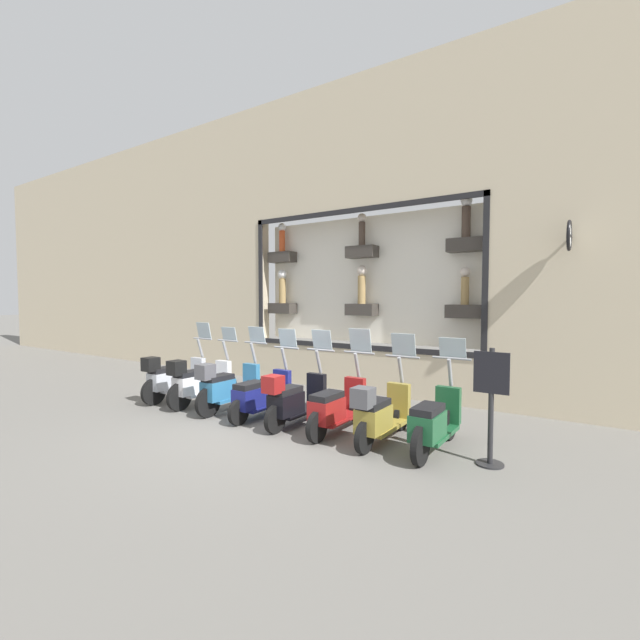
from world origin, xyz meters
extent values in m
plane|color=#66635E|center=(0.00, 0.00, 0.00)|extent=(120.00, 120.00, 0.00)
cube|color=beige|center=(3.60, 10.49, 3.68)|extent=(0.40, 15.02, 7.35)
cube|color=beige|center=(3.60, 0.00, 0.51)|extent=(0.40, 5.96, 1.01)
cube|color=beige|center=(3.60, 0.00, 5.83)|extent=(0.40, 5.96, 3.04)
cube|color=black|center=(3.39, 0.00, 4.26)|extent=(0.04, 5.96, 0.12)
cube|color=black|center=(3.39, 0.00, 1.07)|extent=(0.04, 5.96, 0.12)
cube|color=black|center=(3.39, -2.92, 2.67)|extent=(0.04, 0.12, 3.30)
cube|color=black|center=(3.39, 2.92, 2.67)|extent=(0.04, 0.12, 3.30)
cube|color=white|center=(3.95, 0.00, 2.67)|extent=(0.04, 5.72, 3.06)
cube|color=#38332D|center=(3.73, -2.44, 3.32)|extent=(0.36, 0.74, 0.28)
cylinder|color=#47382D|center=(3.73, -2.44, 3.79)|extent=(0.18, 0.18, 0.65)
sphere|color=white|center=(3.73, -2.44, 4.23)|extent=(0.24, 0.24, 0.24)
cube|color=#38332D|center=(3.73, 0.00, 3.32)|extent=(0.36, 0.74, 0.28)
cylinder|color=#47382D|center=(3.73, 0.00, 3.75)|extent=(0.16, 0.16, 0.57)
sphere|color=beige|center=(3.73, 0.00, 4.14)|extent=(0.21, 0.21, 0.21)
cube|color=#38332D|center=(3.73, 2.44, 3.32)|extent=(0.36, 0.74, 0.28)
cylinder|color=#CC4C23|center=(3.73, 2.44, 3.75)|extent=(0.16, 0.16, 0.57)
sphere|color=white|center=(3.73, 2.44, 4.14)|extent=(0.21, 0.21, 0.21)
cube|color=#38332D|center=(3.73, -2.44, 1.94)|extent=(0.36, 0.74, 0.28)
cylinder|color=#9E7F4C|center=(3.73, -2.44, 2.37)|extent=(0.16, 0.16, 0.58)
sphere|color=beige|center=(3.73, -2.44, 2.77)|extent=(0.21, 0.21, 0.21)
cube|color=#38332D|center=(3.73, 0.00, 1.94)|extent=(0.36, 0.74, 0.28)
cylinder|color=#9E7F4C|center=(3.73, 0.00, 2.42)|extent=(0.19, 0.19, 0.68)
sphere|color=beige|center=(3.73, 0.00, 2.88)|extent=(0.24, 0.24, 0.24)
cube|color=#38332D|center=(3.73, 2.44, 1.94)|extent=(0.36, 0.74, 0.28)
cylinder|color=#9E7F4C|center=(3.73, 2.44, 2.41)|extent=(0.19, 0.19, 0.67)
sphere|color=white|center=(3.73, 2.44, 2.87)|extent=(0.24, 0.24, 0.24)
cylinder|color=black|center=(3.23, -4.35, 3.28)|extent=(0.35, 0.05, 0.05)
torus|color=black|center=(3.05, -4.35, 3.28)|extent=(0.53, 0.06, 0.53)
cylinder|color=white|center=(3.05, -4.35, 3.28)|extent=(0.43, 0.03, 0.43)
cylinder|color=black|center=(1.24, -2.91, 0.27)|extent=(0.54, 0.09, 0.54)
cylinder|color=black|center=(-0.03, -2.91, 0.27)|extent=(0.54, 0.09, 0.54)
cube|color=#19512D|center=(0.61, -2.91, 0.26)|extent=(1.02, 0.38, 0.06)
cube|color=#19512D|center=(0.23, -2.91, 0.47)|extent=(0.61, 0.35, 0.36)
cube|color=black|center=(0.23, -2.91, 0.70)|extent=(0.58, 0.31, 0.10)
cube|color=#19512D|center=(1.15, -2.91, 0.57)|extent=(0.12, 0.37, 0.56)
cylinder|color=gray|center=(1.22, -2.91, 1.06)|extent=(0.20, 0.06, 0.45)
cylinder|color=gray|center=(1.29, -2.91, 1.28)|extent=(0.04, 0.61, 0.04)
cube|color=silver|center=(1.33, -2.91, 1.44)|extent=(0.08, 0.42, 0.32)
cylinder|color=black|center=(1.27, -2.08, 0.23)|extent=(0.47, 0.09, 0.47)
cylinder|color=black|center=(-0.06, -2.08, 0.23)|extent=(0.47, 0.09, 0.47)
cube|color=olive|center=(0.61, -2.08, 0.22)|extent=(1.02, 0.38, 0.06)
cube|color=olive|center=(0.23, -2.08, 0.43)|extent=(0.61, 0.35, 0.36)
cube|color=black|center=(0.23, -2.08, 0.66)|extent=(0.58, 0.31, 0.10)
cube|color=olive|center=(1.15, -2.08, 0.53)|extent=(0.12, 0.37, 0.56)
cylinder|color=gray|center=(1.22, -2.08, 1.03)|extent=(0.20, 0.06, 0.45)
cylinder|color=gray|center=(1.29, -2.08, 1.24)|extent=(0.04, 0.61, 0.04)
cube|color=silver|center=(1.33, -2.08, 1.44)|extent=(0.10, 0.42, 0.39)
cube|color=#4C4C51|center=(-0.10, -2.08, 0.82)|extent=(0.28, 0.28, 0.28)
cylinder|color=black|center=(1.26, -1.26, 0.24)|extent=(0.49, 0.09, 0.49)
cylinder|color=black|center=(-0.05, -1.26, 0.24)|extent=(0.49, 0.09, 0.49)
cube|color=maroon|center=(0.61, -1.26, 0.23)|extent=(1.02, 0.38, 0.06)
cube|color=maroon|center=(0.23, -1.26, 0.44)|extent=(0.61, 0.35, 0.36)
cube|color=black|center=(0.23, -1.26, 0.67)|extent=(0.58, 0.31, 0.10)
cube|color=maroon|center=(1.15, -1.26, 0.54)|extent=(0.12, 0.37, 0.56)
cylinder|color=gray|center=(1.22, -1.26, 1.04)|extent=(0.20, 0.06, 0.45)
cylinder|color=gray|center=(1.29, -1.26, 1.25)|extent=(0.04, 0.60, 0.04)
cube|color=silver|center=(1.33, -1.26, 1.47)|extent=(0.11, 0.42, 0.43)
cylinder|color=black|center=(1.27, -0.44, 0.23)|extent=(0.47, 0.09, 0.47)
cylinder|color=black|center=(-0.06, -0.44, 0.23)|extent=(0.47, 0.09, 0.47)
cube|color=black|center=(0.61, -0.44, 0.22)|extent=(1.02, 0.39, 0.06)
cube|color=black|center=(0.23, -0.44, 0.43)|extent=(0.61, 0.35, 0.36)
cube|color=black|center=(0.23, -0.44, 0.66)|extent=(0.58, 0.31, 0.10)
cube|color=black|center=(1.15, -0.44, 0.53)|extent=(0.12, 0.37, 0.56)
cylinder|color=gray|center=(1.22, -0.44, 1.03)|extent=(0.20, 0.06, 0.45)
cylinder|color=gray|center=(1.29, -0.44, 1.24)|extent=(0.04, 0.60, 0.04)
cube|color=silver|center=(1.33, -0.44, 1.43)|extent=(0.10, 0.42, 0.38)
cube|color=maroon|center=(-0.10, -0.44, 0.82)|extent=(0.28, 0.28, 0.28)
cylinder|color=black|center=(1.28, 0.38, 0.23)|extent=(0.45, 0.09, 0.45)
cylinder|color=black|center=(-0.06, 0.38, 0.23)|extent=(0.45, 0.09, 0.45)
cube|color=navy|center=(0.61, 0.38, 0.21)|extent=(1.02, 0.39, 0.06)
cube|color=navy|center=(0.23, 0.38, 0.42)|extent=(0.61, 0.35, 0.36)
cube|color=black|center=(0.23, 0.38, 0.65)|extent=(0.58, 0.31, 0.10)
cube|color=navy|center=(1.15, 0.38, 0.52)|extent=(0.12, 0.37, 0.56)
cylinder|color=gray|center=(1.22, 0.38, 1.02)|extent=(0.20, 0.06, 0.45)
cylinder|color=gray|center=(1.29, 0.38, 1.23)|extent=(0.04, 0.60, 0.04)
cube|color=silver|center=(1.33, 0.38, 1.42)|extent=(0.09, 0.42, 0.37)
cylinder|color=black|center=(1.23, 1.21, 0.28)|extent=(0.56, 0.09, 0.56)
cylinder|color=black|center=(-0.02, 1.21, 0.28)|extent=(0.56, 0.09, 0.56)
cube|color=teal|center=(0.61, 1.21, 0.26)|extent=(1.02, 0.38, 0.06)
cube|color=teal|center=(0.23, 1.21, 0.47)|extent=(0.61, 0.35, 0.36)
cube|color=black|center=(0.23, 1.21, 0.70)|extent=(0.58, 0.31, 0.10)
cube|color=teal|center=(1.15, 1.21, 0.57)|extent=(0.12, 0.37, 0.56)
cylinder|color=gray|center=(1.22, 1.21, 1.07)|extent=(0.20, 0.06, 0.45)
cylinder|color=gray|center=(1.29, 1.21, 1.28)|extent=(0.04, 0.60, 0.04)
cube|color=silver|center=(1.33, 1.21, 1.45)|extent=(0.09, 0.42, 0.33)
cube|color=#4C4C51|center=(-0.08, 1.21, 0.86)|extent=(0.28, 0.28, 0.28)
cylinder|color=black|center=(1.23, 2.03, 0.28)|extent=(0.55, 0.09, 0.55)
cylinder|color=black|center=(-0.02, 2.03, 0.28)|extent=(0.55, 0.09, 0.55)
cube|color=silver|center=(0.61, 2.03, 0.26)|extent=(1.02, 0.38, 0.06)
cube|color=silver|center=(0.23, 2.03, 0.47)|extent=(0.61, 0.35, 0.36)
cube|color=black|center=(0.23, 2.03, 0.70)|extent=(0.58, 0.31, 0.10)
cube|color=silver|center=(1.15, 2.03, 0.57)|extent=(0.12, 0.37, 0.56)
cylinder|color=gray|center=(1.22, 2.03, 1.07)|extent=(0.20, 0.06, 0.45)
cylinder|color=gray|center=(1.29, 2.03, 1.28)|extent=(0.04, 0.61, 0.04)
cube|color=silver|center=(1.33, 2.03, 1.43)|extent=(0.08, 0.42, 0.30)
cube|color=black|center=(-0.08, 2.03, 0.86)|extent=(0.28, 0.28, 0.28)
cylinder|color=black|center=(1.23, 2.85, 0.28)|extent=(0.55, 0.09, 0.55)
cylinder|color=black|center=(-0.02, 2.85, 0.28)|extent=(0.55, 0.09, 0.55)
cube|color=#B7BCC6|center=(0.61, 2.85, 0.26)|extent=(1.02, 0.38, 0.06)
cube|color=#B7BCC6|center=(0.23, 2.85, 0.47)|extent=(0.61, 0.35, 0.36)
cube|color=black|center=(0.23, 2.85, 0.70)|extent=(0.58, 0.31, 0.10)
cube|color=#B7BCC6|center=(1.15, 2.85, 0.57)|extent=(0.12, 0.37, 0.56)
cylinder|color=gray|center=(1.22, 2.85, 1.07)|extent=(0.20, 0.06, 0.45)
cylinder|color=gray|center=(1.29, 2.85, 1.28)|extent=(0.04, 0.61, 0.04)
cube|color=silver|center=(1.33, 2.85, 1.47)|extent=(0.09, 0.42, 0.37)
cube|color=black|center=(-0.08, 2.85, 0.86)|extent=(0.28, 0.28, 0.28)
cylinder|color=#232326|center=(0.51, -3.67, 0.01)|extent=(0.36, 0.36, 0.02)
cylinder|color=#232326|center=(0.51, -3.67, 0.78)|extent=(0.07, 0.07, 1.57)
cube|color=black|center=(0.49, -3.67, 1.24)|extent=(0.03, 0.45, 0.55)
camera|label=1|loc=(-5.39, -4.89, 2.22)|focal=24.00mm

